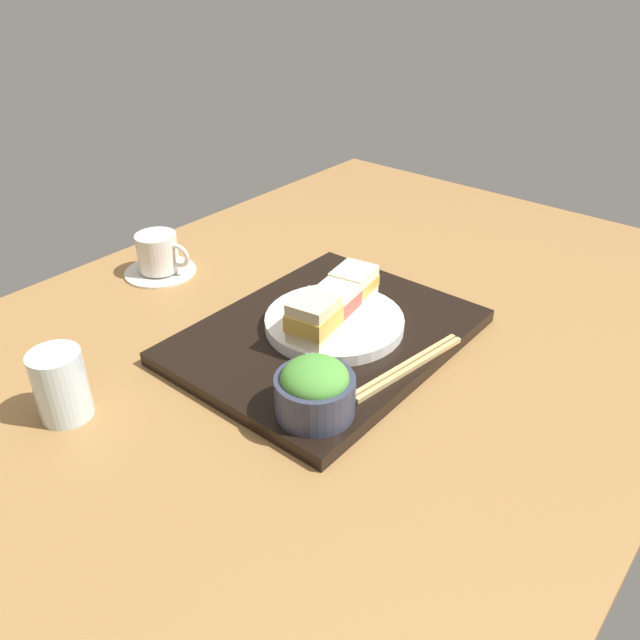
% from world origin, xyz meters
% --- Properties ---
extents(ground_plane, '(1.40, 1.00, 0.03)m').
position_xyz_m(ground_plane, '(0.00, 0.00, -0.01)').
color(ground_plane, olive).
extents(serving_tray, '(0.43, 0.34, 0.02)m').
position_xyz_m(serving_tray, '(-0.06, -0.02, 0.01)').
color(serving_tray, black).
rests_on(serving_tray, ground_plane).
extents(sandwich_plate, '(0.21, 0.21, 0.02)m').
position_xyz_m(sandwich_plate, '(-0.04, -0.02, 0.03)').
color(sandwich_plate, silver).
rests_on(sandwich_plate, serving_tray).
extents(sandwich_near, '(0.08, 0.07, 0.06)m').
position_xyz_m(sandwich_near, '(-0.10, -0.03, 0.07)').
color(sandwich_near, beige).
rests_on(sandwich_near, sandwich_plate).
extents(sandwich_middle, '(0.08, 0.07, 0.05)m').
position_xyz_m(sandwich_middle, '(-0.04, -0.02, 0.06)').
color(sandwich_middle, '#EFE5C1').
rests_on(sandwich_middle, sandwich_plate).
extents(sandwich_far, '(0.08, 0.07, 0.05)m').
position_xyz_m(sandwich_far, '(0.02, -0.01, 0.06)').
color(sandwich_far, '#EFE5C1').
rests_on(sandwich_far, sandwich_plate).
extents(salad_bowl, '(0.10, 0.10, 0.08)m').
position_xyz_m(salad_bowl, '(-0.21, -0.12, 0.06)').
color(salad_bowl, '#33384C').
rests_on(salad_bowl, serving_tray).
extents(chopsticks_pair, '(0.21, 0.05, 0.01)m').
position_xyz_m(chopsticks_pair, '(-0.06, -0.16, 0.02)').
color(chopsticks_pair, tan).
rests_on(chopsticks_pair, serving_tray).
extents(coffee_cup, '(0.13, 0.13, 0.08)m').
position_xyz_m(coffee_cup, '(-0.07, 0.36, 0.03)').
color(coffee_cup, silver).
rests_on(coffee_cup, ground_plane).
extents(drinking_glass, '(0.07, 0.07, 0.10)m').
position_xyz_m(drinking_glass, '(-0.40, 0.14, 0.05)').
color(drinking_glass, silver).
rests_on(drinking_glass, ground_plane).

